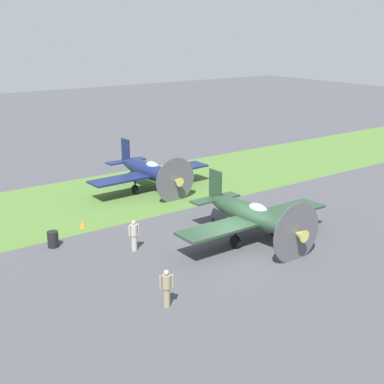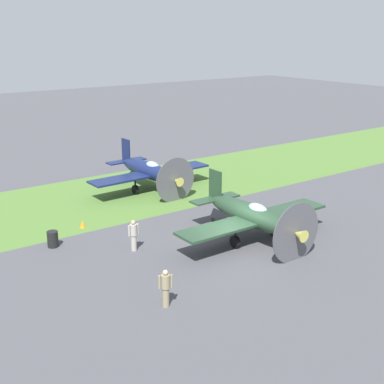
# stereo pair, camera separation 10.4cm
# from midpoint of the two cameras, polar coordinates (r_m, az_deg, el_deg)

# --- Properties ---
(ground_plane) EXTENTS (160.00, 160.00, 0.00)m
(ground_plane) POSITION_cam_midpoint_polar(r_m,az_deg,el_deg) (28.69, 4.04, -6.27)
(ground_plane) COLOR #424247
(grass_verge) EXTENTS (120.00, 11.00, 0.01)m
(grass_verge) POSITION_cam_midpoint_polar(r_m,az_deg,el_deg) (38.33, -7.75, -0.23)
(grass_verge) COLOR #476B2D
(grass_verge) RESTS_ON ground
(airplane_lead) EXTENTS (9.79, 7.80, 3.52)m
(airplane_lead) POSITION_cam_midpoint_polar(r_m,az_deg,el_deg) (29.59, 6.60, -2.52)
(airplane_lead) COLOR #233D28
(airplane_lead) RESTS_ON ground
(airplane_wingman) EXTENTS (9.66, 7.66, 3.45)m
(airplane_wingman) POSITION_cam_midpoint_polar(r_m,az_deg,el_deg) (38.83, -4.59, 2.32)
(airplane_wingman) COLOR #141E47
(airplane_wingman) RESTS_ON ground
(ground_crew_chief) EXTENTS (0.63, 0.38, 1.73)m
(ground_crew_chief) POSITION_cam_midpoint_polar(r_m,az_deg,el_deg) (28.35, -6.26, -4.63)
(ground_crew_chief) COLOR #9E998E
(ground_crew_chief) RESTS_ON ground
(ground_crew_mechanic) EXTENTS (0.58, 0.38, 1.73)m
(ground_crew_mechanic) POSITION_cam_midpoint_polar(r_m,az_deg,el_deg) (22.75, -2.75, -10.31)
(ground_crew_mechanic) COLOR #847A5B
(ground_crew_mechanic) RESTS_ON ground
(fuel_drum) EXTENTS (0.60, 0.60, 0.90)m
(fuel_drum) POSITION_cam_midpoint_polar(r_m,az_deg,el_deg) (29.80, -14.79, -4.97)
(fuel_drum) COLOR black
(fuel_drum) RESTS_ON ground
(runway_marker_cone) EXTENTS (0.36, 0.36, 0.44)m
(runway_marker_cone) POSITION_cam_midpoint_polar(r_m,az_deg,el_deg) (32.30, -11.71, -3.42)
(runway_marker_cone) COLOR orange
(runway_marker_cone) RESTS_ON ground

